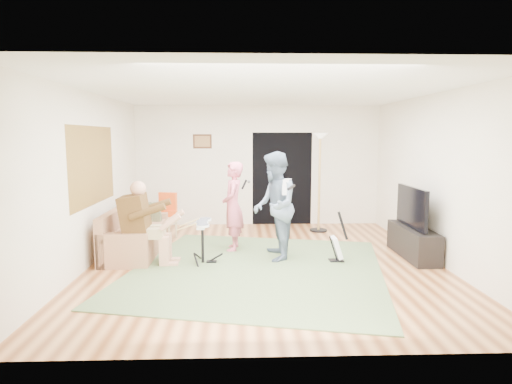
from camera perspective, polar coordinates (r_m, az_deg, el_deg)
floor at (r=6.99m, az=1.24°, el=-9.29°), size 6.00×6.00×0.00m
walls at (r=6.73m, az=1.27°, el=1.79°), size 5.50×6.00×2.70m
ceiling at (r=6.73m, az=1.31°, el=13.30°), size 6.00×6.00×0.00m
window_blinds at (r=7.29m, az=-20.92°, el=3.31°), size 0.00×2.05×2.05m
doorway at (r=9.77m, az=3.49°, el=1.77°), size 2.10×0.00×2.10m
picture_frame at (r=9.71m, az=-7.17°, el=6.71°), size 0.42×0.03×0.32m
area_rug at (r=6.62m, az=0.19°, el=-10.19°), size 4.43×4.59×0.02m
sofa at (r=7.74m, az=-16.27°, el=-5.97°), size 0.79×1.91×0.77m
drummer at (r=6.97m, az=-14.37°, el=-5.19°), size 0.86×0.48×1.33m
drum_kit at (r=6.89m, az=-7.13°, el=-6.98°), size 0.38×0.68×0.70m
singer at (r=7.54m, az=-3.09°, el=-1.93°), size 0.40×0.59×1.57m
microphone at (r=7.48m, az=-1.58°, el=1.01°), size 0.06×0.06×0.24m
guitarist at (r=6.95m, az=2.49°, el=-1.90°), size 0.69×0.87×1.77m
guitar_held at (r=6.92m, az=4.15°, el=0.71°), size 0.28×0.61×0.26m
guitar_spare at (r=7.06m, az=10.75°, el=-7.28°), size 0.30×0.27×0.82m
torchiere_lamp at (r=9.09m, az=8.48°, el=3.65°), size 0.37×0.37×2.08m
dining_chair at (r=8.60m, az=-12.04°, el=-4.05°), size 0.47×0.49×0.91m
tv_cabinet at (r=7.69m, az=20.20°, el=-6.28°), size 0.40×1.40×0.50m
television at (r=7.56m, az=20.06°, el=-1.86°), size 0.06×1.16×0.66m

